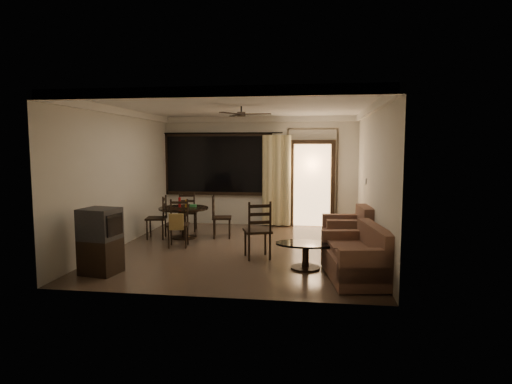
# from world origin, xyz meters

# --- Properties ---
(ground) EXTENTS (5.50, 5.50, 0.00)m
(ground) POSITION_xyz_m (0.00, 0.00, 0.00)
(ground) COLOR #7F6651
(ground) RESTS_ON ground
(room_shell) EXTENTS (5.50, 6.70, 5.50)m
(room_shell) POSITION_xyz_m (0.59, 1.77, 1.83)
(room_shell) COLOR beige
(room_shell) RESTS_ON ground
(dining_table) EXTENTS (1.09, 1.09, 0.91)m
(dining_table) POSITION_xyz_m (-1.46, 0.89, 0.54)
(dining_table) COLOR black
(dining_table) RESTS_ON ground
(dining_chair_west) EXTENTS (0.49, 0.49, 0.95)m
(dining_chair_west) POSITION_xyz_m (-2.04, 0.75, 0.28)
(dining_chair_west) COLOR black
(dining_chair_west) RESTS_ON ground
(dining_chair_east) EXTENTS (0.49, 0.49, 0.95)m
(dining_chair_east) POSITION_xyz_m (-0.64, 1.03, 0.28)
(dining_chair_east) COLOR black
(dining_chair_east) RESTS_ON ground
(dining_chair_south) EXTENTS (0.49, 0.53, 0.95)m
(dining_chair_south) POSITION_xyz_m (-1.32, 0.05, 0.31)
(dining_chair_south) COLOR black
(dining_chair_south) RESTS_ON ground
(dining_chair_north) EXTENTS (0.49, 0.49, 0.95)m
(dining_chair_north) POSITION_xyz_m (-1.60, 1.67, 0.28)
(dining_chair_north) COLOR black
(dining_chair_north) RESTS_ON ground
(tv_cabinet) EXTENTS (0.63, 0.58, 1.05)m
(tv_cabinet) POSITION_xyz_m (-1.96, -1.91, 0.53)
(tv_cabinet) COLOR black
(tv_cabinet) RESTS_ON ground
(sofa) EXTENTS (1.02, 1.61, 0.80)m
(sofa) POSITION_xyz_m (2.11, -1.65, 0.32)
(sofa) COLOR #4B2A22
(sofa) RESTS_ON ground
(armchair) EXTENTS (0.94, 0.94, 0.87)m
(armchair) POSITION_xyz_m (2.10, 0.05, 0.36)
(armchair) COLOR #4B2A22
(armchair) RESTS_ON ground
(coffee_table) EXTENTS (1.00, 0.60, 0.44)m
(coffee_table) POSITION_xyz_m (1.28, -1.20, 0.29)
(coffee_table) COLOR black
(coffee_table) RESTS_ON ground
(side_chair) EXTENTS (0.60, 0.60, 1.06)m
(side_chair) POSITION_xyz_m (0.40, -0.63, 0.32)
(side_chair) COLOR black
(side_chair) RESTS_ON ground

